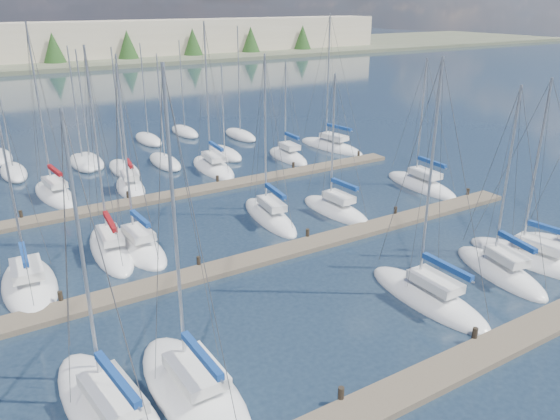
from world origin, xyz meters
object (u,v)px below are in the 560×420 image
sailboat_j (138,247)px  sailboat_b (111,412)px  sailboat_o (130,187)px  sailboat_e (500,271)px  sailboat_n (55,194)px  sailboat_p (213,167)px  sailboat_l (335,210)px  sailboat_i (111,249)px  sailboat_h (29,285)px  sailboat_r (331,146)px  sailboat_d (428,297)px  sailboat_c (193,389)px  sailboat_q (288,156)px  sailboat_k (270,216)px  sailboat_f (531,259)px  sailboat_m (421,185)px

sailboat_j → sailboat_b: bearing=-114.5°
sailboat_o → sailboat_e: sailboat_o is taller
sailboat_n → sailboat_p: bearing=-4.7°
sailboat_o → sailboat_l: sailboat_o is taller
sailboat_o → sailboat_i: bearing=-105.2°
sailboat_h → sailboat_e: 27.46m
sailboat_r → sailboat_d: (-15.12, -28.96, -0.00)m
sailboat_r → sailboat_c: size_ratio=1.05×
sailboat_i → sailboat_l: bearing=-2.1°
sailboat_e → sailboat_i: bearing=152.6°
sailboat_p → sailboat_q: sailboat_p is taller
sailboat_d → sailboat_i: 20.01m
sailboat_n → sailboat_e: sailboat_n is taller
sailboat_h → sailboat_q: bearing=32.9°
sailboat_r → sailboat_h: (-33.34, -15.99, -0.01)m
sailboat_r → sailboat_n: sailboat_r is taller
sailboat_d → sailboat_o: bearing=106.6°
sailboat_j → sailboat_q: 24.29m
sailboat_n → sailboat_q: bearing=-6.3°
sailboat_n → sailboat_i: bearing=-91.4°
sailboat_l → sailboat_c: sailboat_c is taller
sailboat_p → sailboat_n: bearing=-174.2°
sailboat_r → sailboat_o: bearing=176.9°
sailboat_j → sailboat_k: sailboat_k is taller
sailboat_p → sailboat_j: bearing=-125.6°
sailboat_q → sailboat_n: bearing=-176.4°
sailboat_j → sailboat_e: (17.25, -14.71, 0.00)m
sailboat_f → sailboat_c: (-22.79, -0.07, -0.00)m
sailboat_q → sailboat_p: bearing=-179.2°
sailboat_m → sailboat_b: (-30.93, -13.81, -0.01)m
sailboat_q → sailboat_k: sailboat_k is taller
sailboat_f → sailboat_k: 17.97m
sailboat_b → sailboat_c: size_ratio=0.91×
sailboat_q → sailboat_k: (-10.14, -13.33, 0.01)m
sailboat_p → sailboat_e: (5.26, -28.67, 0.00)m
sailboat_h → sailboat_m: sailboat_h is taller
sailboat_p → sailboat_r: sailboat_r is taller
sailboat_b → sailboat_q: size_ratio=1.24×
sailboat_r → sailboat_i: size_ratio=1.08×
sailboat_f → sailboat_q: size_ratio=1.16×
sailboat_d → sailboat_b: size_ratio=1.06×
sailboat_o → sailboat_c: sailboat_c is taller
sailboat_m → sailboat_r: bearing=88.5°
sailboat_m → sailboat_l: 10.08m
sailboat_m → sailboat_f: 14.99m
sailboat_p → sailboat_n: sailboat_n is taller
sailboat_r → sailboat_l: sailboat_r is taller
sailboat_f → sailboat_e: sailboat_f is taller
sailboat_m → sailboat_k: bearing=-178.7°
sailboat_o → sailboat_b: 28.14m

